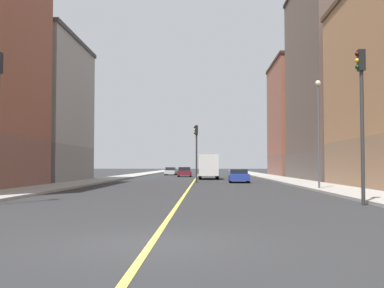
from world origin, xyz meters
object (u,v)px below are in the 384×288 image
(car_maroon, at_px, (185,172))
(car_silver, at_px, (171,171))
(traffic_light_median_far, at_px, (196,145))
(building_left_mid, at_px, (344,78))
(building_right_midblock, at_px, (30,110))
(street_lamp_left_near, at_px, (318,123))
(building_left_far, at_px, (306,119))
(box_truck, at_px, (209,166))
(traffic_light_left_near, at_px, (362,105))
(car_blue, at_px, (239,176))

(car_maroon, relative_size, car_silver, 1.00)
(traffic_light_median_far, bearing_deg, building_left_mid, 26.70)
(building_right_midblock, distance_m, car_maroon, 26.32)
(building_left_mid, xyz_separation_m, car_maroon, (-18.41, 15.26, -10.74))
(street_lamp_left_near, xyz_separation_m, car_silver, (-13.35, 47.09, -3.90))
(street_lamp_left_near, bearing_deg, traffic_light_median_far, 123.72)
(building_left_mid, xyz_separation_m, building_left_far, (0.00, 20.04, -2.64))
(building_right_midblock, distance_m, car_silver, 34.58)
(street_lamp_left_near, height_order, car_maroon, street_lamp_left_near)
(building_left_mid, bearing_deg, car_silver, 128.91)
(building_left_mid, bearing_deg, building_left_far, 90.00)
(traffic_light_median_far, bearing_deg, building_right_midblock, 170.91)
(building_left_mid, distance_m, street_lamp_left_near, 23.30)
(building_left_far, distance_m, car_maroon, 20.67)
(traffic_light_median_far, distance_m, car_silver, 34.92)
(car_silver, bearing_deg, building_left_far, -16.35)
(building_right_midblock, bearing_deg, building_left_far, 37.52)
(building_right_midblock, xyz_separation_m, box_truck, (18.19, 9.15, -5.71))
(building_left_far, distance_m, traffic_light_median_far, 33.00)
(car_silver, bearing_deg, traffic_light_median_far, -81.88)
(building_left_mid, height_order, building_left_far, building_left_mid)
(building_right_midblock, bearing_deg, street_lamp_left_near, -31.17)
(traffic_light_median_far, bearing_deg, street_lamp_left_near, -56.28)
(traffic_light_left_near, height_order, street_lamp_left_near, street_lamp_left_near)
(building_right_midblock, xyz_separation_m, traffic_light_median_far, (16.95, -2.71, -3.71))
(car_maroon, xyz_separation_m, car_silver, (-2.78, 11.00, -0.05))
(building_left_mid, bearing_deg, box_truck, 166.28)
(building_left_far, xyz_separation_m, street_lamp_left_near, (-7.84, -40.88, -4.24))
(traffic_light_left_near, xyz_separation_m, car_maroon, (-9.55, 47.93, -3.54))
(building_right_midblock, xyz_separation_m, car_blue, (21.03, -1.41, -6.63))
(box_truck, bearing_deg, car_blue, -74.95)
(street_lamp_left_near, bearing_deg, car_blue, 107.35)
(building_right_midblock, xyz_separation_m, street_lamp_left_near, (25.39, -15.36, -2.73))
(building_left_far, distance_m, car_silver, 23.54)
(building_left_far, height_order, building_right_midblock, building_left_far)
(car_maroon, bearing_deg, car_blue, -74.33)
(street_lamp_left_near, bearing_deg, car_maroon, 106.32)
(traffic_light_left_near, relative_size, car_maroon, 1.47)
(car_silver, bearing_deg, building_left_mid, -51.09)
(traffic_light_median_far, height_order, car_blue, traffic_light_median_far)
(traffic_light_left_near, bearing_deg, building_left_mid, 74.83)
(building_left_mid, relative_size, box_truck, 2.92)
(building_left_mid, distance_m, car_blue, 17.68)
(street_lamp_left_near, bearing_deg, traffic_light_left_near, -94.90)
(building_left_far, distance_m, traffic_light_left_near, 53.65)
(car_maroon, xyz_separation_m, car_blue, (6.21, -22.14, -0.05))
(car_maroon, bearing_deg, traffic_light_left_near, -78.73)
(building_left_far, height_order, car_blue, building_left_far)
(building_left_mid, bearing_deg, car_maroon, 140.35)
(traffic_light_left_near, bearing_deg, street_lamp_left_near, 85.10)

